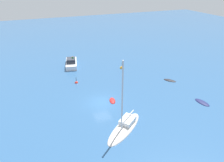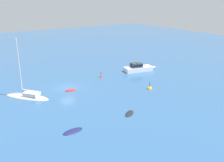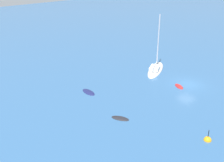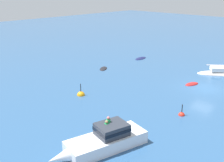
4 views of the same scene
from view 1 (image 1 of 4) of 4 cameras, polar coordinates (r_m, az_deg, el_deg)
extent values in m
plane|color=#2D5684|center=(34.46, -2.59, -5.51)|extent=(160.00, 160.00, 0.00)
ellipsoid|color=#191E4C|center=(37.10, 21.94, -5.11)|extent=(2.75, 1.42, 0.37)
ellipsoid|color=black|center=(42.79, 14.48, 0.10)|extent=(2.45, 2.15, 0.34)
cube|color=white|center=(48.98, -10.29, 4.37)|extent=(6.40, 3.54, 0.96)
cone|color=white|center=(52.49, -10.28, 5.80)|extent=(1.69, 1.28, 0.96)
cube|color=#2D333D|center=(48.23, -10.38, 5.19)|extent=(2.56, 2.24, 0.89)
cube|color=black|center=(48.21, -10.39, 5.24)|extent=(2.61, 2.29, 0.24)
cylinder|color=#19994C|center=(48.22, -9.90, 5.36)|extent=(0.32, 0.32, 1.09)
sphere|color=#C67472|center=(48.00, -9.96, 6.10)|extent=(0.24, 0.24, 0.24)
cylinder|color=#19994C|center=(48.48, -10.08, 5.34)|extent=(0.32, 0.32, 0.90)
sphere|color=#9C8655|center=(48.29, -10.13, 5.98)|extent=(0.24, 0.24, 0.24)
ellipsoid|color=#B21E1E|center=(34.87, 0.10, -5.08)|extent=(2.14, 1.40, 0.49)
ellipsoid|color=silver|center=(29.12, 3.14, -12.00)|extent=(6.45, 7.35, 0.93)
cube|color=white|center=(29.37, 3.99, -9.91)|extent=(2.61, 2.74, 0.54)
cylinder|color=silver|center=(25.82, 2.63, -4.13)|extent=(0.19, 0.19, 8.99)
cylinder|color=silver|center=(29.10, 4.05, -9.03)|extent=(2.26, 2.80, 0.15)
sphere|color=red|center=(41.06, -9.04, -0.48)|extent=(0.60, 0.60, 0.60)
cylinder|color=black|center=(40.77, -9.11, 0.40)|extent=(0.08, 0.08, 0.78)
sphere|color=orange|center=(47.09, 2.56, 3.27)|extent=(0.87, 0.87, 0.87)
cylinder|color=black|center=(46.77, 2.58, 4.27)|extent=(0.08, 0.08, 0.90)
camera|label=2|loc=(49.47, 56.26, 11.79)|focal=39.80mm
camera|label=3|loc=(70.86, 15.80, 26.16)|focal=48.03mm
camera|label=4|loc=(58.00, -27.06, 16.51)|focal=44.41mm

